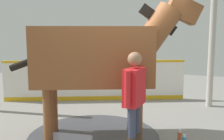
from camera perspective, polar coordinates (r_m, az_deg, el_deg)
ground_plane at (r=5.03m, az=0.08°, el=-14.14°), size 16.00×16.00×0.02m
wet_patch at (r=5.06m, az=-3.96°, el=-13.89°), size 2.42×2.42×0.00m
barrier_wall at (r=7.42m, az=-3.72°, el=-2.58°), size 4.58×2.33×1.14m
roof_post_near at (r=7.14m, az=20.79°, el=3.43°), size 0.16×0.16×2.76m
horse at (r=4.71m, az=-2.73°, el=3.29°), size 3.15×1.90×2.58m
handler at (r=4.03m, az=4.85°, el=-5.90°), size 0.23×0.66×1.61m
bottle_spray at (r=4.79m, az=14.47°, el=-13.96°), size 0.07×0.07×0.25m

